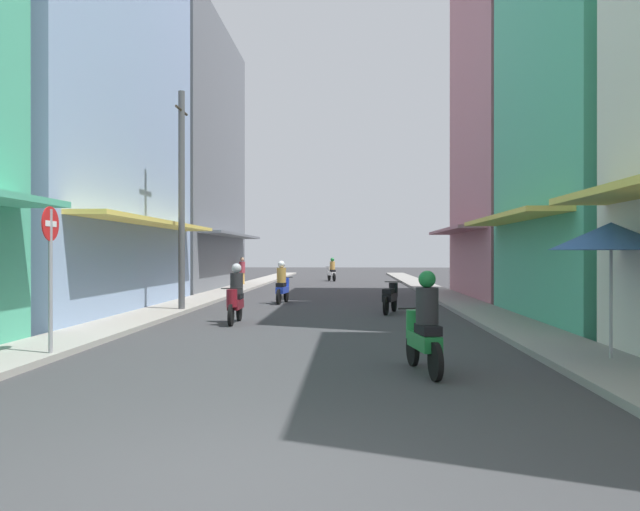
# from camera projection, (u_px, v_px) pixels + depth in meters

# --- Properties ---
(ground_plane) EXTENTS (115.81, 115.81, 0.00)m
(ground_plane) POSITION_uv_depth(u_px,v_px,m) (330.00, 296.00, 27.21)
(ground_plane) COLOR #38383A
(sidewalk_left) EXTENTS (1.57, 60.64, 0.12)m
(sidewalk_left) POSITION_uv_depth(u_px,v_px,m) (218.00, 294.00, 27.46)
(sidewalk_left) COLOR #9E9991
(sidewalk_left) RESTS_ON ground
(sidewalk_right) EXTENTS (1.57, 60.64, 0.12)m
(sidewalk_right) POSITION_uv_depth(u_px,v_px,m) (444.00, 295.00, 26.97)
(sidewalk_right) COLOR gray
(sidewalk_right) RESTS_ON ground
(building_left_mid) EXTENTS (7.05, 12.06, 13.08)m
(building_left_mid) POSITION_uv_depth(u_px,v_px,m) (48.00, 105.00, 19.84)
(building_left_mid) COLOR #8CA5CC
(building_left_mid) RESTS_ON ground
(building_left_far) EXTENTS (7.05, 12.75, 13.76)m
(building_left_far) POSITION_uv_depth(u_px,v_px,m) (167.00, 157.00, 32.70)
(building_left_far) COLOR slate
(building_left_far) RESTS_ON ground
(building_right_far) EXTENTS (7.05, 8.95, 14.86)m
(building_right_far) POSITION_uv_depth(u_px,v_px,m) (541.00, 118.00, 25.67)
(building_right_far) COLOR #B7727F
(building_right_far) RESTS_ON ground
(motorbike_blue) EXTENTS (0.55, 1.81, 1.58)m
(motorbike_blue) POSITION_uv_depth(u_px,v_px,m) (282.00, 284.00, 23.18)
(motorbike_blue) COLOR black
(motorbike_blue) RESTS_ON ground
(motorbike_maroon) EXTENTS (0.55, 1.81, 1.58)m
(motorbike_maroon) POSITION_uv_depth(u_px,v_px,m) (235.00, 297.00, 16.48)
(motorbike_maroon) COLOR black
(motorbike_maroon) RESTS_ON ground
(motorbike_black) EXTENTS (0.68, 1.77, 0.96)m
(motorbike_black) POSITION_uv_depth(u_px,v_px,m) (390.00, 297.00, 19.33)
(motorbike_black) COLOR black
(motorbike_black) RESTS_ON ground
(motorbike_white) EXTENTS (0.72, 1.75, 1.58)m
(motorbike_white) POSITION_uv_depth(u_px,v_px,m) (332.00, 271.00, 42.28)
(motorbike_white) COLOR black
(motorbike_white) RESTS_ON ground
(motorbike_green) EXTENTS (0.58, 1.80, 1.58)m
(motorbike_green) POSITION_uv_depth(u_px,v_px,m) (424.00, 327.00, 9.58)
(motorbike_green) COLOR black
(motorbike_green) RESTS_ON ground
(pedestrian_midway) EXTENTS (0.34, 0.34, 1.64)m
(pedestrian_midway) POSITION_uv_depth(u_px,v_px,m) (242.00, 272.00, 35.46)
(pedestrian_midway) COLOR #BF8C3F
(pedestrian_midway) RESTS_ON ground
(vendor_umbrella) EXTENTS (1.96, 1.96, 2.35)m
(vendor_umbrella) POSITION_uv_depth(u_px,v_px,m) (611.00, 236.00, 10.26)
(vendor_umbrella) COLOR #99999E
(vendor_umbrella) RESTS_ON ground
(utility_pole) EXTENTS (0.20, 1.20, 6.90)m
(utility_pole) POSITION_uv_depth(u_px,v_px,m) (182.00, 199.00, 19.52)
(utility_pole) COLOR #4C4C4F
(utility_pole) RESTS_ON ground
(street_sign_no_entry) EXTENTS (0.07, 0.60, 2.65)m
(street_sign_no_entry) POSITION_uv_depth(u_px,v_px,m) (50.00, 260.00, 10.80)
(street_sign_no_entry) COLOR gray
(street_sign_no_entry) RESTS_ON ground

